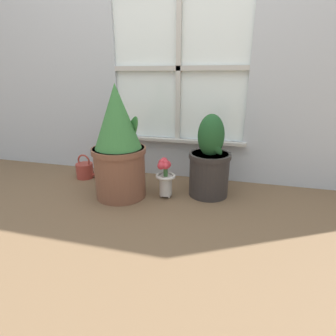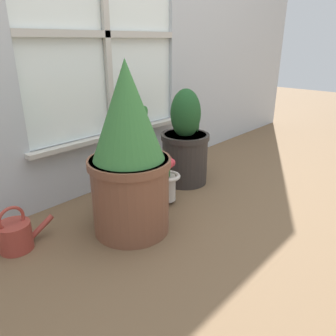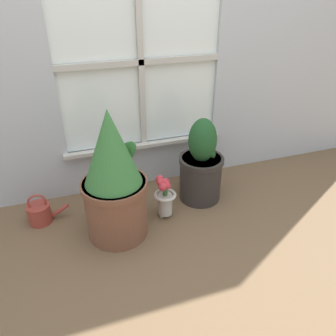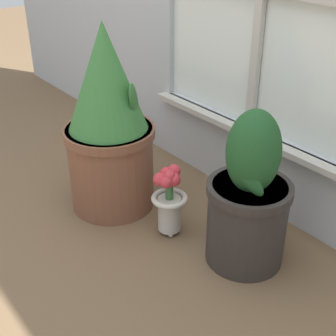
{
  "view_description": "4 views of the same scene",
  "coord_description": "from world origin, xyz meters",
  "px_view_note": "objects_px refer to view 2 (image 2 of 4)",
  "views": [
    {
      "loc": [
        0.46,
        -1.46,
        0.83
      ],
      "look_at": [
        0.02,
        0.21,
        0.21
      ],
      "focal_mm": 28.0,
      "sensor_mm": 36.0,
      "label": 1
    },
    {
      "loc": [
        -1.19,
        -0.92,
        0.85
      ],
      "look_at": [
        0.01,
        0.18,
        0.21
      ],
      "focal_mm": 35.0,
      "sensor_mm": 36.0,
      "label": 2
    },
    {
      "loc": [
        -0.5,
        -1.4,
        1.34
      ],
      "look_at": [
        0.04,
        0.21,
        0.33
      ],
      "focal_mm": 35.0,
      "sensor_mm": 36.0,
      "label": 3
    },
    {
      "loc": [
        1.19,
        -0.75,
        1.13
      ],
      "look_at": [
        -0.0,
        0.19,
        0.28
      ],
      "focal_mm": 50.0,
      "sensor_mm": 36.0,
      "label": 4
    }
  ],
  "objects_px": {
    "potted_plant_right": "(185,145)",
    "potted_plant_left": "(129,156)",
    "watering_can": "(16,235)",
    "flower_vase": "(167,177)"
  },
  "relations": [
    {
      "from": "potted_plant_right",
      "to": "potted_plant_left",
      "type": "bearing_deg",
      "value": -163.69
    },
    {
      "from": "potted_plant_left",
      "to": "watering_can",
      "type": "height_order",
      "value": "potted_plant_left"
    },
    {
      "from": "watering_can",
      "to": "potted_plant_right",
      "type": "bearing_deg",
      "value": -3.89
    },
    {
      "from": "flower_vase",
      "to": "potted_plant_left",
      "type": "bearing_deg",
      "value": -169.05
    },
    {
      "from": "potted_plant_right",
      "to": "watering_can",
      "type": "bearing_deg",
      "value": 176.11
    },
    {
      "from": "flower_vase",
      "to": "watering_can",
      "type": "height_order",
      "value": "flower_vase"
    },
    {
      "from": "potted_plant_left",
      "to": "potted_plant_right",
      "type": "relative_size",
      "value": 1.34
    },
    {
      "from": "potted_plant_left",
      "to": "flower_vase",
      "type": "distance_m",
      "value": 0.38
    },
    {
      "from": "potted_plant_left",
      "to": "watering_can",
      "type": "relative_size",
      "value": 3.09
    },
    {
      "from": "potted_plant_left",
      "to": "flower_vase",
      "type": "relative_size",
      "value": 2.77
    }
  ]
}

